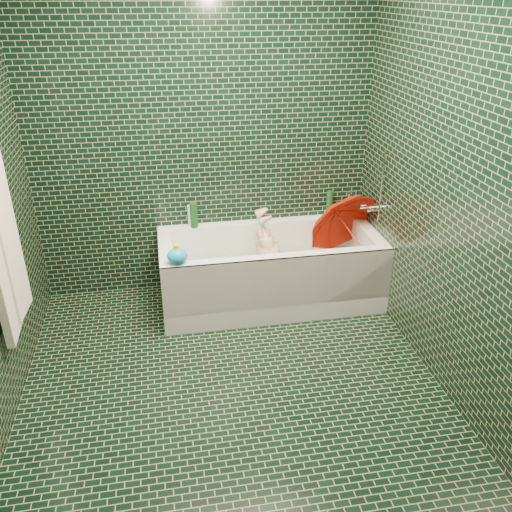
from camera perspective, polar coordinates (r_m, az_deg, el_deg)
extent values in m
plane|color=black|center=(3.53, -2.45, -13.73)|extent=(2.80, 2.80, 0.00)
plane|color=black|center=(4.21, -5.58, 12.31)|extent=(2.80, 0.00, 2.80)
plane|color=black|center=(1.67, 3.75, -11.69)|extent=(2.80, 0.00, 2.80)
plane|color=black|center=(3.30, 20.23, 6.71)|extent=(0.00, 2.80, 2.80)
cube|color=white|center=(4.37, 1.45, -3.69)|extent=(1.70, 0.75, 0.15)
cube|color=white|center=(4.53, 0.65, 1.36)|extent=(1.70, 0.10, 0.40)
cube|color=white|center=(3.96, 2.45, -2.59)|extent=(1.70, 0.10, 0.40)
cube|color=white|center=(4.46, 11.61, 0.38)|extent=(0.10, 0.55, 0.40)
cube|color=white|center=(4.17, -9.34, -1.38)|extent=(0.10, 0.55, 0.40)
cube|color=white|center=(3.96, 2.56, -3.81)|extent=(1.70, 0.02, 0.55)
cube|color=green|center=(4.33, 1.46, -2.77)|extent=(1.35, 0.47, 0.01)
cube|color=silver|center=(4.26, 1.49, -1.08)|extent=(1.48, 0.53, 0.00)
cube|color=silver|center=(3.36, -24.84, 2.36)|extent=(0.06, 0.26, 1.06)
cylinder|color=silver|center=(4.32, 12.44, 4.93)|extent=(0.14, 0.05, 0.05)
cylinder|color=silver|center=(4.34, 11.16, 5.17)|extent=(0.05, 0.04, 0.04)
cylinder|color=silver|center=(4.16, 13.11, 7.23)|extent=(0.01, 0.01, 0.55)
imported|color=#E5AE8F|center=(4.24, 1.99, -1.08)|extent=(0.97, 0.42, 0.42)
imported|color=red|center=(4.31, 9.91, 2.48)|extent=(0.82, 0.85, 0.88)
imported|color=white|center=(4.67, 10.36, 4.39)|extent=(0.13, 0.13, 0.28)
imported|color=#551D6C|center=(4.66, 10.37, 4.37)|extent=(0.11, 0.11, 0.19)
imported|color=#13421A|center=(4.61, 8.75, 4.23)|extent=(0.19, 0.19, 0.19)
cylinder|color=#13421A|center=(4.52, 7.75, 5.41)|extent=(0.07, 0.07, 0.23)
cylinder|color=silver|center=(4.61, 9.85, 5.43)|extent=(0.06, 0.06, 0.19)
cylinder|color=#13421A|center=(4.32, -6.55, 4.30)|extent=(0.07, 0.07, 0.20)
cylinder|color=white|center=(4.36, -6.86, 4.25)|extent=(0.05, 0.05, 0.17)
ellipsoid|color=yellow|center=(4.58, 7.68, 4.60)|extent=(0.09, 0.08, 0.06)
sphere|color=yellow|center=(4.58, 8.05, 5.07)|extent=(0.04, 0.04, 0.04)
cone|color=orange|center=(4.59, 8.28, 5.07)|extent=(0.02, 0.02, 0.02)
ellipsoid|color=#1890DC|center=(3.77, -8.29, 0.01)|extent=(0.16, 0.14, 0.11)
cylinder|color=yellow|center=(3.74, -8.35, 0.90)|extent=(0.04, 0.04, 0.04)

